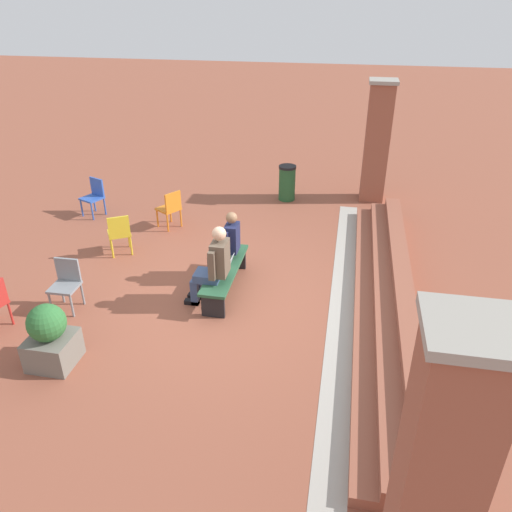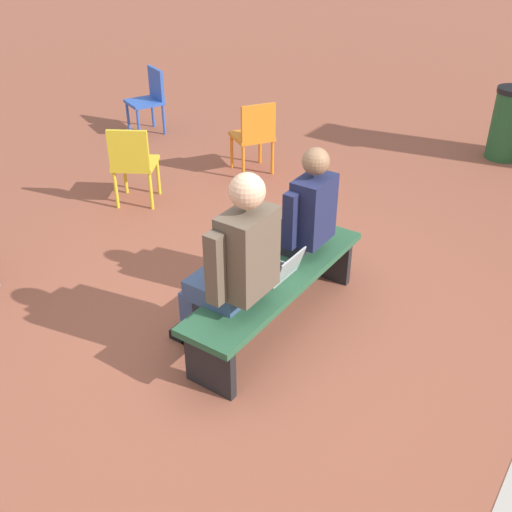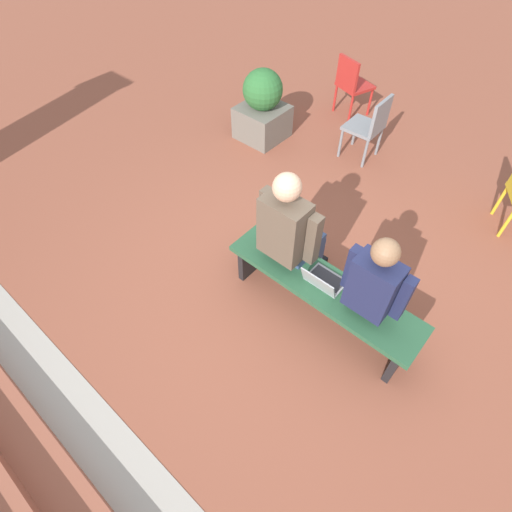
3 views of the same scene
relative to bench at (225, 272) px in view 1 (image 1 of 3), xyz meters
The scene contains 15 objects.
ground_plane 0.46m from the bench, ahead, with size 60.00×60.00×0.00m, color brown.
concrete_strip 2.03m from the bench, 90.00° to the left, with size 8.32×0.40×0.01m, color #A8A399.
brick_steps 2.75m from the bench, 90.00° to the left, with size 7.52×0.90×0.45m.
brick_pillar_left_of_steps 5.53m from the bench, 152.43° to the left, with size 0.64×0.64×2.83m.
brick_pillar_right_of_steps 5.33m from the bench, 31.79° to the left, with size 0.64×0.64×2.83m.
bench is the anchor object (origin of this frame).
person_student 0.53m from the bench, behind, with size 0.51×0.65×1.29m.
person_adult 0.58m from the bench, ahead, with size 0.58×0.73×1.40m.
laptop 0.15m from the bench, 69.20° to the left, with size 0.32×0.29×0.21m.
plastic_chair_by_pillar 2.57m from the bench, 67.77° to the right, with size 0.43×0.43×0.84m.
plastic_chair_far_right 2.49m from the bench, 111.38° to the right, with size 0.58×0.58×0.84m.
plastic_chair_foreground 2.87m from the bench, 142.05° to the right, with size 0.58×0.58×0.84m.
plastic_chair_near_bench_right 4.55m from the bench, 125.35° to the right, with size 0.55×0.55×0.84m.
planter 2.96m from the bench, 39.29° to the right, with size 0.60×0.60×0.94m.
litter_bin 4.40m from the bench, behind, with size 0.42×0.42×0.86m.
Camera 1 is at (6.80, 1.93, 4.62)m, focal length 35.00 mm.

